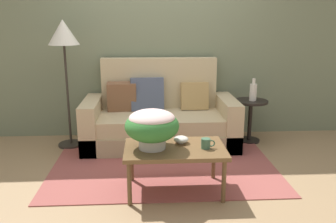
{
  "coord_description": "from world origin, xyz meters",
  "views": [
    {
      "loc": [
        -0.17,
        -3.81,
        1.6
      ],
      "look_at": [
        0.05,
        -0.05,
        0.62
      ],
      "focal_mm": 38.14,
      "sensor_mm": 36.0,
      "label": 1
    }
  ],
  "objects_px": {
    "couch": "(159,119)",
    "table_vase": "(253,92)",
    "coffee_table": "(175,152)",
    "potted_plant": "(152,125)",
    "side_table": "(250,113)",
    "coffee_mug": "(206,143)",
    "snack_bowl": "(181,139)",
    "floor_lamp": "(64,42)"
  },
  "relations": [
    {
      "from": "snack_bowl",
      "to": "side_table",
      "type": "bearing_deg",
      "value": 50.54
    },
    {
      "from": "floor_lamp",
      "to": "coffee_mug",
      "type": "distance_m",
      "value": 2.24
    },
    {
      "from": "side_table",
      "to": "floor_lamp",
      "type": "distance_m",
      "value": 2.54
    },
    {
      "from": "potted_plant",
      "to": "coffee_mug",
      "type": "xyz_separation_m",
      "value": [
        0.5,
        -0.04,
        -0.17
      ]
    },
    {
      "from": "couch",
      "to": "side_table",
      "type": "height_order",
      "value": "couch"
    },
    {
      "from": "coffee_mug",
      "to": "couch",
      "type": "bearing_deg",
      "value": 105.03
    },
    {
      "from": "snack_bowl",
      "to": "table_vase",
      "type": "height_order",
      "value": "table_vase"
    },
    {
      "from": "floor_lamp",
      "to": "snack_bowl",
      "type": "bearing_deg",
      "value": -43.23
    },
    {
      "from": "floor_lamp",
      "to": "snack_bowl",
      "type": "height_order",
      "value": "floor_lamp"
    },
    {
      "from": "coffee_table",
      "to": "couch",
      "type": "bearing_deg",
      "value": 93.97
    },
    {
      "from": "floor_lamp",
      "to": "side_table",
      "type": "bearing_deg",
      "value": 0.73
    },
    {
      "from": "coffee_table",
      "to": "potted_plant",
      "type": "distance_m",
      "value": 0.34
    },
    {
      "from": "coffee_table",
      "to": "table_vase",
      "type": "height_order",
      "value": "table_vase"
    },
    {
      "from": "coffee_mug",
      "to": "potted_plant",
      "type": "bearing_deg",
      "value": 175.9
    },
    {
      "from": "side_table",
      "to": "coffee_mug",
      "type": "distance_m",
      "value": 1.65
    },
    {
      "from": "couch",
      "to": "table_vase",
      "type": "distance_m",
      "value": 1.27
    },
    {
      "from": "coffee_mug",
      "to": "table_vase",
      "type": "xyz_separation_m",
      "value": [
        0.84,
        1.41,
        0.19
      ]
    },
    {
      "from": "side_table",
      "to": "table_vase",
      "type": "bearing_deg",
      "value": -49.51
    },
    {
      "from": "side_table",
      "to": "potted_plant",
      "type": "distance_m",
      "value": 1.94
    },
    {
      "from": "coffee_table",
      "to": "side_table",
      "type": "bearing_deg",
      "value": 51.06
    },
    {
      "from": "side_table",
      "to": "coffee_mug",
      "type": "bearing_deg",
      "value": -120.19
    },
    {
      "from": "coffee_table",
      "to": "floor_lamp",
      "type": "relative_size",
      "value": 0.59
    },
    {
      "from": "snack_bowl",
      "to": "table_vase",
      "type": "distance_m",
      "value": 1.65
    },
    {
      "from": "coffee_table",
      "to": "side_table",
      "type": "distance_m",
      "value": 1.77
    },
    {
      "from": "coffee_table",
      "to": "coffee_mug",
      "type": "bearing_deg",
      "value": -9.35
    },
    {
      "from": "coffee_table",
      "to": "floor_lamp",
      "type": "height_order",
      "value": "floor_lamp"
    },
    {
      "from": "couch",
      "to": "side_table",
      "type": "relative_size",
      "value": 3.44
    },
    {
      "from": "floor_lamp",
      "to": "table_vase",
      "type": "height_order",
      "value": "floor_lamp"
    },
    {
      "from": "floor_lamp",
      "to": "potted_plant",
      "type": "xyz_separation_m",
      "value": [
        1.04,
        -1.36,
        -0.67
      ]
    },
    {
      "from": "potted_plant",
      "to": "floor_lamp",
      "type": "bearing_deg",
      "value": 127.44
    },
    {
      "from": "floor_lamp",
      "to": "potted_plant",
      "type": "distance_m",
      "value": 1.84
    },
    {
      "from": "coffee_table",
      "to": "snack_bowl",
      "type": "relative_size",
      "value": 6.53
    },
    {
      "from": "floor_lamp",
      "to": "table_vase",
      "type": "bearing_deg",
      "value": 0.31
    },
    {
      "from": "coffee_mug",
      "to": "table_vase",
      "type": "bearing_deg",
      "value": 59.06
    },
    {
      "from": "coffee_table",
      "to": "potted_plant",
      "type": "bearing_deg",
      "value": -176.95
    },
    {
      "from": "couch",
      "to": "potted_plant",
      "type": "relative_size",
      "value": 3.91
    },
    {
      "from": "side_table",
      "to": "potted_plant",
      "type": "relative_size",
      "value": 1.14
    },
    {
      "from": "table_vase",
      "to": "snack_bowl",
      "type": "bearing_deg",
      "value": -130.25
    },
    {
      "from": "table_vase",
      "to": "couch",
      "type": "bearing_deg",
      "value": 179.78
    },
    {
      "from": "coffee_table",
      "to": "side_table",
      "type": "height_order",
      "value": "side_table"
    },
    {
      "from": "potted_plant",
      "to": "snack_bowl",
      "type": "height_order",
      "value": "potted_plant"
    },
    {
      "from": "table_vase",
      "to": "side_table",
      "type": "bearing_deg",
      "value": 130.49
    }
  ]
}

